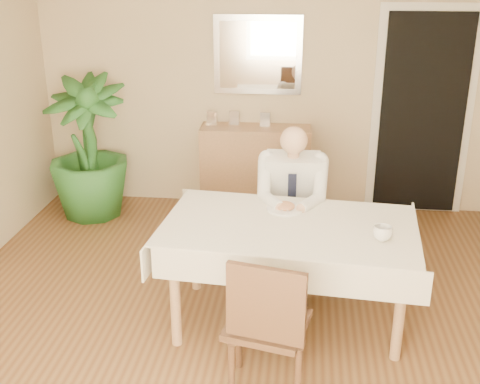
# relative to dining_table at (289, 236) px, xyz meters

# --- Properties ---
(room) EXTENTS (5.00, 5.02, 2.60)m
(room) POSITION_rel_dining_table_xyz_m (-0.34, -0.29, 0.63)
(room) COLOR brown
(room) RESTS_ON ground
(doorway) EXTENTS (0.96, 0.07, 2.10)m
(doorway) POSITION_rel_dining_table_xyz_m (1.21, 2.17, 0.33)
(doorway) COLOR white
(doorway) RESTS_ON ground
(mirror) EXTENTS (0.86, 0.04, 0.76)m
(mirror) POSITION_rel_dining_table_xyz_m (-0.40, 2.18, 0.88)
(mirror) COLOR silver
(mirror) RESTS_ON room
(dining_table) EXTENTS (1.80, 1.16, 0.75)m
(dining_table) POSITION_rel_dining_table_xyz_m (0.00, 0.00, 0.00)
(dining_table) COLOR #A4774F
(dining_table) RESTS_ON ground
(chair_far) EXTENTS (0.45, 0.45, 0.94)m
(chair_far) POSITION_rel_dining_table_xyz_m (0.00, 0.88, -0.14)
(chair_far) COLOR #3B2317
(chair_far) RESTS_ON ground
(chair_near) EXTENTS (0.53, 0.53, 0.93)m
(chair_near) POSITION_rel_dining_table_xyz_m (-0.09, -0.84, -0.14)
(chair_near) COLOR #3B2317
(chair_near) RESTS_ON ground
(seated_man) EXTENTS (0.48, 0.72, 1.24)m
(seated_man) POSITION_rel_dining_table_xyz_m (-0.00, 0.59, 0.02)
(seated_man) COLOR white
(seated_man) RESTS_ON ground
(plate) EXTENTS (0.26, 0.26, 0.02)m
(plate) POSITION_rel_dining_table_xyz_m (-0.04, 0.25, 0.09)
(plate) COLOR white
(plate) RESTS_ON dining_table
(food) EXTENTS (0.14, 0.14, 0.06)m
(food) POSITION_rel_dining_table_xyz_m (-0.04, 0.25, 0.11)
(food) COLOR #9A6340
(food) RESTS_ON dining_table
(knife) EXTENTS (0.01, 0.13, 0.01)m
(knife) POSITION_rel_dining_table_xyz_m (0.00, 0.19, 0.11)
(knife) COLOR silver
(knife) RESTS_ON dining_table
(fork) EXTENTS (0.01, 0.13, 0.01)m
(fork) POSITION_rel_dining_table_xyz_m (-0.08, 0.19, 0.11)
(fork) COLOR silver
(fork) RESTS_ON dining_table
(coffee_mug) EXTENTS (0.15, 0.15, 0.10)m
(coffee_mug) POSITION_rel_dining_table_xyz_m (0.60, -0.17, 0.13)
(coffee_mug) COLOR white
(coffee_mug) RESTS_ON dining_table
(sideboard) EXTENTS (1.10, 0.41, 0.87)m
(sideboard) POSITION_rel_dining_table_xyz_m (-0.40, 2.03, -0.23)
(sideboard) COLOR #A4774F
(sideboard) RESTS_ON ground
(photo_frame_left) EXTENTS (0.10, 0.02, 0.14)m
(photo_frame_left) POSITION_rel_dining_table_xyz_m (-0.85, 2.07, 0.27)
(photo_frame_left) COLOR silver
(photo_frame_left) RESTS_ON sideboard
(photo_frame_center) EXTENTS (0.10, 0.02, 0.14)m
(photo_frame_center) POSITION_rel_dining_table_xyz_m (-0.63, 2.10, 0.27)
(photo_frame_center) COLOR silver
(photo_frame_center) RESTS_ON sideboard
(photo_frame_right) EXTENTS (0.10, 0.02, 0.14)m
(photo_frame_right) POSITION_rel_dining_table_xyz_m (-0.31, 2.07, 0.27)
(photo_frame_right) COLOR silver
(photo_frame_right) RESTS_ON sideboard
(potted_palm) EXTENTS (0.81, 0.81, 1.40)m
(potted_palm) POSITION_rel_dining_table_xyz_m (-2.02, 1.70, 0.03)
(potted_palm) COLOR #225720
(potted_palm) RESTS_ON ground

